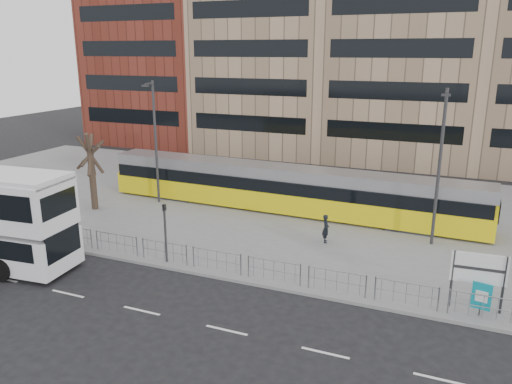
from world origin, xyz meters
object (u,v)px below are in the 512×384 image
at_px(pedestrian, 326,229).
at_px(traffic_light_west, 165,226).
at_px(lamp_post_west, 155,138).
at_px(ad_panel, 481,297).
at_px(lamp_post_east, 440,163).
at_px(bare_tree, 88,130).
at_px(station_sign, 479,271).
at_px(tram, 285,189).

distance_m(pedestrian, traffic_light_west, 9.04).
bearing_deg(lamp_post_west, ad_panel, -21.93).
height_order(lamp_post_east, bare_tree, lamp_post_east).
xyz_separation_m(traffic_light_west, lamp_post_west, (-6.23, 8.75, 2.67)).
height_order(pedestrian, lamp_post_east, lamp_post_east).
height_order(pedestrian, bare_tree, bare_tree).
relative_size(station_sign, pedestrian, 1.54).
relative_size(pedestrian, lamp_post_west, 0.19).
height_order(tram, pedestrian, tram).
distance_m(ad_panel, traffic_light_west, 14.85).
relative_size(traffic_light_west, bare_tree, 0.40).
xyz_separation_m(station_sign, ad_panel, (0.20, -0.46, -0.90)).
bearing_deg(bare_tree, lamp_post_east, 5.23).
xyz_separation_m(tram, ad_panel, (12.04, -10.09, -0.69)).
bearing_deg(ad_panel, lamp_post_west, 169.95).
height_order(ad_panel, pedestrian, pedestrian).
bearing_deg(bare_tree, pedestrian, 0.11).
height_order(lamp_post_west, bare_tree, lamp_post_west).
distance_m(station_sign, ad_panel, 1.03).
bearing_deg(tram, pedestrian, -46.76).
height_order(ad_panel, bare_tree, bare_tree).
bearing_deg(bare_tree, ad_panel, -12.75).
relative_size(pedestrian, bare_tree, 0.21).
bearing_deg(pedestrian, tram, 23.56).
height_order(tram, station_sign, tram).
xyz_separation_m(station_sign, pedestrian, (-7.76, 5.04, -0.93)).
height_order(station_sign, bare_tree, bare_tree).
bearing_deg(lamp_post_west, tram, 10.23).
xyz_separation_m(pedestrian, lamp_post_west, (-13.07, 2.96, 3.83)).
distance_m(pedestrian, lamp_post_west, 13.94).
xyz_separation_m(pedestrian, bare_tree, (-16.23, -0.03, 4.62)).
bearing_deg(lamp_post_east, ad_panel, -72.42).
height_order(tram, ad_panel, tram).
bearing_deg(station_sign, traffic_light_west, 179.30).
bearing_deg(lamp_post_east, lamp_post_west, 176.95).
relative_size(tram, bare_tree, 3.38).
distance_m(station_sign, lamp_post_west, 22.50).
xyz_separation_m(station_sign, bare_tree, (-23.99, 5.01, 3.69)).
bearing_deg(lamp_post_west, bare_tree, -136.62).
bearing_deg(tram, traffic_light_west, -103.36).
height_order(pedestrian, lamp_post_west, lamp_post_west).
xyz_separation_m(traffic_light_west, bare_tree, (-9.39, 5.76, 3.47)).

